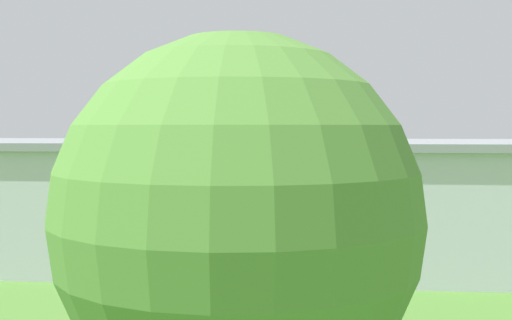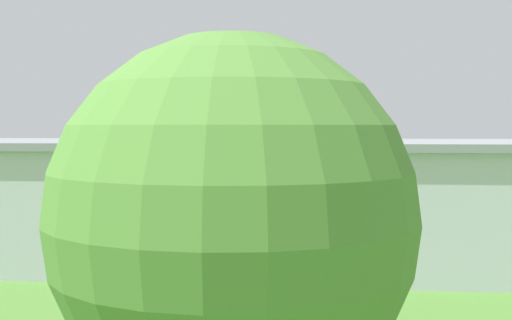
{
  "view_description": "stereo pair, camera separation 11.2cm",
  "coord_description": "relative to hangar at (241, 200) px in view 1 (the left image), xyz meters",
  "views": [
    {
      "loc": [
        -7.87,
        74.84,
        6.81
      ],
      "look_at": [
        -3.04,
        17.35,
        3.9
      ],
      "focal_mm": 46.8,
      "sensor_mm": 36.0,
      "label": 1
    },
    {
      "loc": [
        -7.98,
        74.83,
        6.81
      ],
      "look_at": [
        -3.04,
        17.35,
        3.9
      ],
      "focal_mm": 46.8,
      "sensor_mm": 36.0,
      "label": 2
    }
  ],
  "objects": [
    {
      "name": "person_near_hangar_door",
      "position": [
        8.93,
        -17.28,
        -2.23
      ],
      "size": [
        0.46,
        0.46,
        1.66
      ],
      "color": "#B23333",
      "rests_on": "ground_plane"
    },
    {
      "name": "hangar",
      "position": [
        0.0,
        0.0,
        0.0
      ],
      "size": [
        34.73,
        12.57,
        6.09
      ],
      "color": "#B7BCC6",
      "rests_on": "ground_plane"
    },
    {
      "name": "tree_near_perimeter_road",
      "position": [
        -2.3,
        21.99,
        2.13
      ],
      "size": [
        6.57,
        6.57,
        8.48
      ],
      "color": "brown",
      "rests_on": "ground_plane"
    },
    {
      "name": "biplane",
      "position": [
        1.91,
        -36.02,
        2.79
      ],
      "size": [
        8.0,
        6.9,
        4.08
      ],
      "color": "yellow"
    },
    {
      "name": "person_walking_on_apron",
      "position": [
        12.98,
        -17.55,
        -2.27
      ],
      "size": [
        0.54,
        0.54,
        1.57
      ],
      "color": "#B23333",
      "rests_on": "ground_plane"
    },
    {
      "name": "car_green",
      "position": [
        16.77,
        -13.26,
        -2.17
      ],
      "size": [
        2.33,
        4.61,
        1.71
      ],
      "color": "#1E6B38",
      "rests_on": "ground_plane"
    },
    {
      "name": "ground_plane",
      "position": [
        4.26,
        -41.18,
        -3.05
      ],
      "size": [
        400.0,
        400.0,
        0.0
      ],
      "primitive_type": "plane",
      "color": "#47752D"
    }
  ]
}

